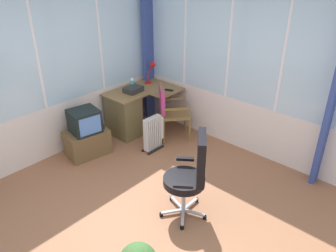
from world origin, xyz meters
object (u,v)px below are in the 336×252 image
(desk_lamp, at_px, (153,69))
(tv_on_stand, at_px, (86,135))
(wooden_armchair, at_px, (168,106))
(space_heater, at_px, (154,133))
(desk, at_px, (126,113))
(spray_bottle, at_px, (132,83))
(paper_tray, at_px, (133,89))
(office_chair, at_px, (192,172))
(tv_remote, at_px, (169,90))

(desk_lamp, distance_m, tv_on_stand, 1.73)
(desk_lamp, xyz_separation_m, tv_on_stand, (-1.59, -0.08, -0.68))
(wooden_armchair, xyz_separation_m, space_heater, (-0.43, -0.09, -0.29))
(desk, bearing_deg, tv_on_stand, -177.44)
(desk, distance_m, wooden_armchair, 0.76)
(desk_lamp, xyz_separation_m, spray_bottle, (-0.45, 0.06, -0.16))
(desk, relative_size, tv_on_stand, 1.56)
(desk_lamp, distance_m, paper_tray, 0.60)
(paper_tray, bearing_deg, tv_on_stand, -179.31)
(paper_tray, xyz_separation_m, wooden_armchair, (0.21, -0.60, -0.21))
(desk, distance_m, space_heater, 0.73)
(desk, height_order, space_heater, desk)
(desk, height_order, office_chair, office_chair)
(tv_remote, xyz_separation_m, wooden_armchair, (-0.25, -0.18, -0.17))
(wooden_armchair, relative_size, office_chair, 0.84)
(spray_bottle, height_order, paper_tray, spray_bottle)
(desk_lamp, bearing_deg, spray_bottle, 172.46)
(desk, relative_size, wooden_armchair, 1.28)
(desk_lamp, xyz_separation_m, office_chair, (-1.57, -2.16, -0.39))
(tv_remote, bearing_deg, space_heater, -176.53)
(wooden_armchair, distance_m, tv_on_stand, 1.40)
(desk, bearing_deg, desk_lamp, 3.15)
(office_chair, bearing_deg, spray_bottle, 63.30)
(desk, xyz_separation_m, wooden_armchair, (0.38, -0.63, 0.19))
(desk_lamp, bearing_deg, tv_on_stand, -177.17)
(wooden_armchair, distance_m, office_chair, 1.94)
(office_chair, xyz_separation_m, space_heater, (0.80, 1.40, -0.33))
(tv_remote, bearing_deg, desk, 126.09)
(office_chair, height_order, space_heater, office_chair)
(tv_remote, relative_size, space_heater, 0.26)
(desk, distance_m, desk_lamp, 0.95)
(desk_lamp, relative_size, tv_remote, 2.69)
(tv_remote, xyz_separation_m, tv_on_stand, (-1.49, 0.40, -0.42))
(tv_remote, distance_m, tv_on_stand, 1.60)
(tv_on_stand, bearing_deg, paper_tray, 0.69)
(spray_bottle, xyz_separation_m, office_chair, (-1.12, -2.22, -0.23))
(spray_bottle, relative_size, paper_tray, 0.72)
(desk, xyz_separation_m, tv_remote, (0.63, -0.44, 0.36))
(desk_lamp, relative_size, wooden_armchair, 0.43)
(desk_lamp, distance_m, spray_bottle, 0.49)
(space_heater, bearing_deg, desk, 85.98)
(tv_remote, distance_m, wooden_armchair, 0.35)
(office_chair, xyz_separation_m, tv_on_stand, (-0.01, 2.09, -0.29))
(tv_on_stand, bearing_deg, spray_bottle, 6.98)
(tv_remote, height_order, spray_bottle, spray_bottle)
(desk, bearing_deg, wooden_armchair, -58.49)
(desk_lamp, height_order, spray_bottle, desk_lamp)
(desk_lamp, distance_m, space_heater, 1.30)
(tv_on_stand, xyz_separation_m, space_heater, (0.81, -0.68, -0.05))
(paper_tray, distance_m, tv_on_stand, 1.13)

